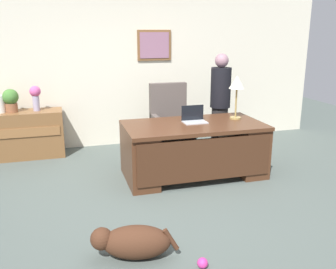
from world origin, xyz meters
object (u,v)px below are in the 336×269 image
at_px(desk, 194,148).
at_px(potted_plant, 11,99).
at_px(laptop, 194,118).
at_px(vase_with_flowers, 35,96).
at_px(person_standing, 220,104).
at_px(vase_empty, 0,104).
at_px(dog_lying, 132,242).
at_px(dog_toy_ball, 203,263).
at_px(credenza, 18,135).
at_px(armchair, 171,125).
at_px(desk_lamp, 237,85).

relative_size(desk, potted_plant, 5.24).
height_order(laptop, vase_with_flowers, vase_with_flowers).
xyz_separation_m(person_standing, vase_empty, (-3.35, 0.69, 0.04)).
distance_m(dog_lying, vase_empty, 3.58).
bearing_deg(person_standing, dog_toy_ball, -116.01).
bearing_deg(laptop, dog_lying, -124.02).
bearing_deg(dog_toy_ball, desk, 72.18).
height_order(person_standing, laptop, person_standing).
xyz_separation_m(person_standing, dog_toy_ball, (-1.38, -2.83, -0.79)).
bearing_deg(dog_lying, credenza, 110.85).
xyz_separation_m(person_standing, vase_with_flowers, (-2.83, 0.69, 0.15)).
xyz_separation_m(dog_lying, dog_toy_ball, (0.54, -0.32, -0.11)).
relative_size(laptop, vase_with_flowers, 0.81).
bearing_deg(armchair, dog_toy_ball, -101.32).
bearing_deg(vase_empty, potted_plant, 0.00).
distance_m(desk_lamp, vase_with_flowers, 3.10).
relative_size(dog_lying, desk_lamp, 1.25).
bearing_deg(laptop, desk_lamp, 1.93).
relative_size(credenza, laptop, 4.34).
relative_size(person_standing, vase_with_flowers, 4.12).
relative_size(desk, laptop, 5.90).
bearing_deg(credenza, armchair, -13.38).
relative_size(person_standing, potted_plant, 4.50).
relative_size(armchair, potted_plant, 3.22).
height_order(credenza, vase_empty, vase_empty).
distance_m(armchair, dog_lying, 2.90).
height_order(dog_lying, desk_lamp, desk_lamp).
height_order(dog_lying, vase_with_flowers, vase_with_flowers).
xyz_separation_m(vase_with_flowers, dog_toy_ball, (1.45, -3.52, -0.94)).
bearing_deg(person_standing, potted_plant, 167.79).
distance_m(desk, vase_empty, 3.06).
bearing_deg(vase_empty, desk, -30.08).
xyz_separation_m(desk, credenza, (-2.41, 1.51, -0.03)).
bearing_deg(desk, dog_lying, -125.11).
distance_m(credenza, vase_empty, 0.55).
bearing_deg(credenza, laptop, -29.73).
bearing_deg(dog_toy_ball, vase_empty, 119.22).
distance_m(desk_lamp, potted_plant, 3.43).
height_order(armchair, vase_empty, armchair).
xyz_separation_m(vase_empty, dog_toy_ball, (1.97, -3.52, -0.83)).
bearing_deg(laptop, desk, -105.51).
bearing_deg(potted_plant, desk_lamp, -23.68).
distance_m(credenza, vase_with_flowers, 0.69).
distance_m(vase_empty, dog_toy_ball, 4.12).
bearing_deg(vase_with_flowers, laptop, -33.27).
xyz_separation_m(desk, armchair, (-0.05, 0.95, 0.10)).
bearing_deg(credenza, desk, -32.16).
bearing_deg(armchair, person_standing, -9.31).
height_order(dog_lying, dog_toy_ball, dog_lying).
height_order(armchair, desk_lamp, desk_lamp).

